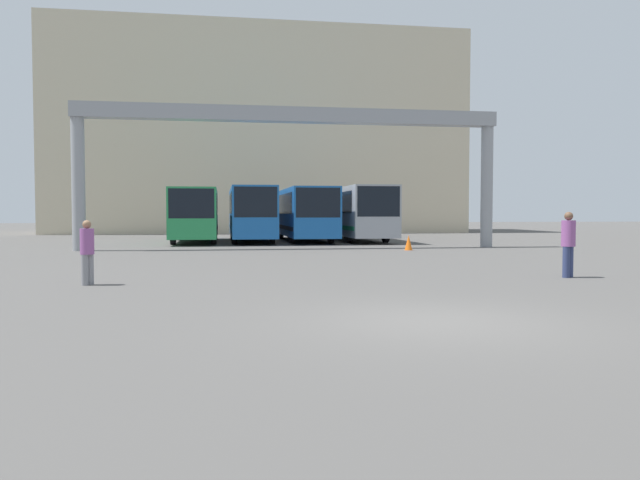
{
  "coord_description": "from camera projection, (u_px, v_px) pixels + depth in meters",
  "views": [
    {
      "loc": [
        -3.41,
        -9.6,
        1.77
      ],
      "look_at": [
        1.75,
        23.1,
        0.3
      ],
      "focal_mm": 35.0,
      "sensor_mm": 36.0,
      "label": 1
    }
  ],
  "objects": [
    {
      "name": "bus_slot_0",
      "position": [
        196.0,
        212.0,
        36.98
      ],
      "size": [
        2.56,
        10.05,
        3.1
      ],
      "color": "#268C4C",
      "rests_on": "ground"
    },
    {
      "name": "pedestrian_mid_left",
      "position": [
        568.0,
        243.0,
        16.87
      ],
      "size": [
        0.37,
        0.37,
        1.78
      ],
      "rotation": [
        0.0,
        0.0,
        3.65
      ],
      "color": "navy",
      "rests_on": "ground"
    },
    {
      "name": "overhead_gantry",
      "position": [
        293.0,
        135.0,
        29.98
      ],
      "size": [
        20.41,
        0.8,
        6.8
      ],
      "color": "gray",
      "rests_on": "ground"
    },
    {
      "name": "bus_slot_3",
      "position": [
        354.0,
        211.0,
        39.69
      ],
      "size": [
        2.59,
        12.43,
        3.28
      ],
      "color": "#999EA5",
      "rests_on": "ground"
    },
    {
      "name": "building_backdrop",
      "position": [
        259.0,
        136.0,
        56.81
      ],
      "size": [
        35.49,
        12.0,
        17.49
      ],
      "color": "beige",
      "rests_on": "ground"
    },
    {
      "name": "traffic_cone",
      "position": [
        409.0,
        243.0,
        29.1
      ],
      "size": [
        0.37,
        0.37,
        0.71
      ],
      "color": "orange",
      "rests_on": "ground"
    },
    {
      "name": "bus_slot_1",
      "position": [
        251.0,
        211.0,
        38.34
      ],
      "size": [
        2.48,
        11.78,
        3.21
      ],
      "color": "#1959A5",
      "rests_on": "ground"
    },
    {
      "name": "pedestrian_near_center",
      "position": [
        87.0,
        251.0,
        15.11
      ],
      "size": [
        0.33,
        0.33,
        1.58
      ],
      "rotation": [
        0.0,
        0.0,
        0.85
      ],
      "color": "gray",
      "rests_on": "ground"
    },
    {
      "name": "bus_slot_2",
      "position": [
        304.0,
        211.0,
        38.77
      ],
      "size": [
        2.62,
        11.61,
        3.18
      ],
      "color": "#1959A5",
      "rests_on": "ground"
    },
    {
      "name": "ground_plane",
      "position": [
        436.0,
        322.0,
        10.08
      ],
      "size": [
        200.0,
        200.0,
        0.0
      ],
      "primitive_type": "plane",
      "color": "#514F4C"
    }
  ]
}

